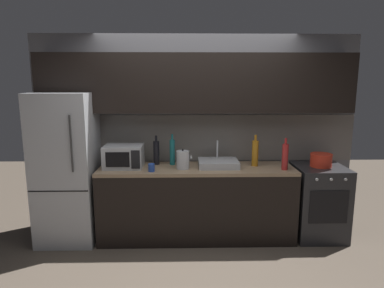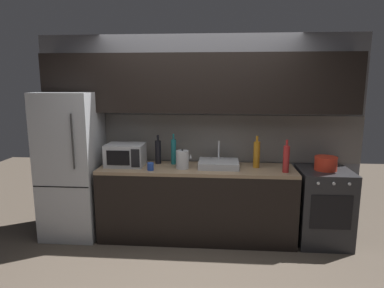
% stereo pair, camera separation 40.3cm
% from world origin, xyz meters
% --- Properties ---
extents(ground_plane, '(10.00, 10.00, 0.00)m').
position_xyz_m(ground_plane, '(0.00, 0.00, 0.00)').
color(ground_plane, '#4C4238').
extents(back_wall, '(4.09, 0.44, 2.50)m').
position_xyz_m(back_wall, '(0.00, 1.20, 1.55)').
color(back_wall, slate).
rests_on(back_wall, ground).
extents(counter_run, '(2.35, 0.60, 0.90)m').
position_xyz_m(counter_run, '(0.00, 0.90, 0.45)').
color(counter_run, black).
rests_on(counter_run, ground).
extents(refrigerator, '(0.68, 0.69, 1.80)m').
position_xyz_m(refrigerator, '(-1.56, 0.90, 0.90)').
color(refrigerator, '#ADAFB5').
rests_on(refrigerator, ground).
extents(oven_range, '(0.60, 0.62, 0.90)m').
position_xyz_m(oven_range, '(1.52, 0.90, 0.45)').
color(oven_range, '#232326').
rests_on(oven_range, ground).
extents(microwave, '(0.46, 0.35, 0.27)m').
position_xyz_m(microwave, '(-0.88, 0.92, 1.04)').
color(microwave, '#A8AAAF').
rests_on(microwave, counter_run).
extents(sink_basin, '(0.48, 0.38, 0.30)m').
position_xyz_m(sink_basin, '(0.26, 0.93, 0.94)').
color(sink_basin, '#ADAFB5').
rests_on(sink_basin, counter_run).
extents(kettle, '(0.19, 0.15, 0.24)m').
position_xyz_m(kettle, '(-0.16, 0.84, 1.01)').
color(kettle, '#B7BABF').
rests_on(kettle, counter_run).
extents(wine_bottle_amber, '(0.08, 0.08, 0.38)m').
position_xyz_m(wine_bottle_amber, '(0.72, 0.95, 1.06)').
color(wine_bottle_amber, '#B27019').
rests_on(wine_bottle_amber, counter_run).
extents(wine_bottle_teal, '(0.07, 0.07, 0.38)m').
position_xyz_m(wine_bottle_teal, '(-0.30, 1.04, 1.06)').
color(wine_bottle_teal, '#19666B').
rests_on(wine_bottle_teal, counter_run).
extents(wine_bottle_red, '(0.07, 0.07, 0.38)m').
position_xyz_m(wine_bottle_red, '(1.03, 0.76, 1.06)').
color(wine_bottle_red, '#A82323').
rests_on(wine_bottle_red, counter_run).
extents(wine_bottle_dark, '(0.08, 0.08, 0.36)m').
position_xyz_m(wine_bottle_dark, '(-0.50, 1.06, 1.05)').
color(wine_bottle_dark, black).
rests_on(wine_bottle_dark, counter_run).
extents(mug_blue, '(0.08, 0.08, 0.09)m').
position_xyz_m(mug_blue, '(-0.53, 0.72, 0.95)').
color(mug_blue, '#234299').
rests_on(mug_blue, counter_run).
extents(cooking_pot, '(0.26, 0.26, 0.16)m').
position_xyz_m(cooking_pot, '(1.51, 0.90, 0.98)').
color(cooking_pot, red).
rests_on(cooking_pot, oven_range).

